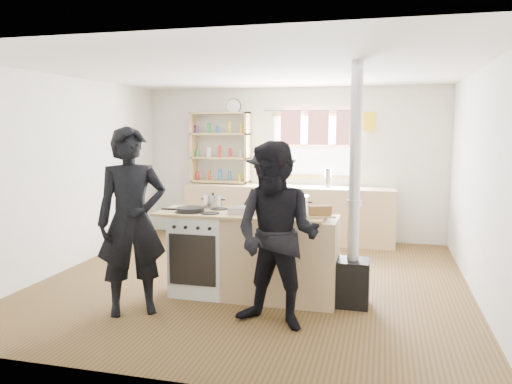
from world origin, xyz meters
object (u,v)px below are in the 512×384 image
at_px(thermos, 328,179).
at_px(cooking_island, 254,255).
at_px(flue_heater, 353,244).
at_px(person_near_right, 277,236).
at_px(skillet_greens, 190,209).
at_px(person_far, 271,211).
at_px(roast_tray, 243,210).
at_px(person_near_left, 132,222).
at_px(stockpot_stove, 213,201).
at_px(bread_board, 320,212).
at_px(stockpot_counter, 295,205).

height_order(thermos, cooking_island, thermos).
bearing_deg(thermos, flue_heater, -78.36).
relative_size(flue_heater, person_near_right, 1.45).
bearing_deg(skillet_greens, flue_heater, 3.03).
xyz_separation_m(thermos, person_far, (-0.49, -1.92, -0.22)).
bearing_deg(roast_tray, person_near_right, -53.71).
bearing_deg(person_near_right, roast_tray, 139.11).
bearing_deg(flue_heater, person_near_left, -160.19).
xyz_separation_m(roast_tray, person_near_right, (0.53, -0.72, -0.11)).
relative_size(skillet_greens, person_far, 0.20).
bearing_deg(person_near_left, person_far, 24.69).
relative_size(roast_tray, stockpot_stove, 1.57).
xyz_separation_m(stockpot_stove, bread_board, (1.26, -0.28, -0.03)).
relative_size(thermos, person_far, 0.17).
relative_size(roast_tray, flue_heater, 0.14).
distance_m(cooking_island, person_near_left, 1.37).
height_order(thermos, flue_heater, flue_heater).
bearing_deg(person_far, person_near_right, 87.21).
distance_m(cooking_island, flue_heater, 1.08).
distance_m(roast_tray, stockpot_stove, 0.51).
xyz_separation_m(cooking_island, person_far, (-0.00, 0.85, 0.35)).
distance_m(stockpot_counter, person_near_right, 0.83).
height_order(thermos, stockpot_counter, thermos).
bearing_deg(roast_tray, person_far, 83.33).
height_order(cooking_island, person_near_right, person_near_right).
relative_size(cooking_island, skillet_greens, 5.96).
relative_size(thermos, stockpot_counter, 0.93).
height_order(cooking_island, bread_board, bread_board).
distance_m(thermos, flue_heater, 2.86).
bearing_deg(person_near_right, thermos, 101.67).
distance_m(thermos, person_near_left, 3.85).
relative_size(cooking_island, roast_tray, 5.80).
height_order(thermos, stockpot_stove, thermos).
bearing_deg(flue_heater, bread_board, -171.41).
bearing_deg(stockpot_counter, skillet_greens, -171.97).
relative_size(skillet_greens, stockpot_stove, 1.53).
bearing_deg(person_far, skillet_greens, 36.60).
relative_size(thermos, person_near_left, 0.15).
bearing_deg(skillet_greens, person_near_left, -117.75).
bearing_deg(person_near_left, cooking_island, 3.78).
xyz_separation_m(stockpot_stove, person_near_left, (-0.50, -0.99, -0.08)).
xyz_separation_m(bread_board, flue_heater, (0.34, 0.05, -0.33)).
relative_size(stockpot_stove, person_near_left, 0.12).
bearing_deg(cooking_island, person_near_left, -143.64).
bearing_deg(person_near_right, cooking_island, 131.81).
height_order(thermos, person_far, person_far).
xyz_separation_m(stockpot_counter, person_near_left, (-1.48, -0.82, -0.10)).
xyz_separation_m(roast_tray, flue_heater, (1.17, 0.03, -0.32)).
height_order(cooking_island, flue_heater, flue_heater).
bearing_deg(person_near_left, stockpot_stove, 30.56).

